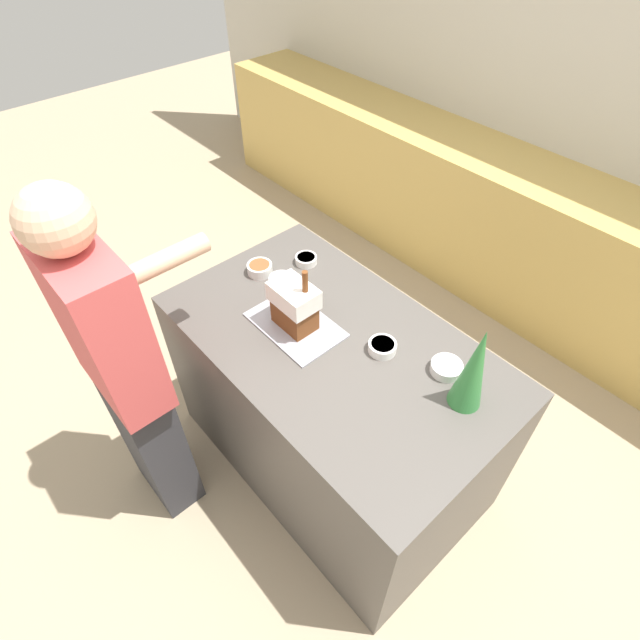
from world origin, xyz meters
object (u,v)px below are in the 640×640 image
object	(u,v)px
decorative_tree	(474,369)
candy_bowl_near_tray_right	(446,367)
candy_bowl_far_left	(260,268)
candy_bowl_beside_tree	(382,347)
candy_bowl_near_tray_left	(281,280)
candy_bowl_behind_tray	(306,259)
person	(125,374)
gingerbread_house	(294,305)
baking_tray	(295,325)

from	to	relation	value
decorative_tree	candy_bowl_near_tray_right	world-z (taller)	decorative_tree
candy_bowl_far_left	candy_bowl_beside_tree	bearing A→B (deg)	5.87
candy_bowl_near_tray_left	candy_bowl_behind_tray	bearing A→B (deg)	102.44
candy_bowl_near_tray_right	candy_bowl_far_left	bearing A→B (deg)	-169.31
candy_bowl_behind_tray	person	world-z (taller)	person
decorative_tree	candy_bowl_near_tray_right	size ratio (longest dim) A/B	3.02
candy_bowl_beside_tree	candy_bowl_far_left	size ratio (longest dim) A/B	0.97
candy_bowl_behind_tray	candy_bowl_far_left	bearing A→B (deg)	-112.84
gingerbread_house	decorative_tree	xyz separation A→B (m)	(0.73, 0.22, 0.07)
candy_bowl_near_tray_right	candy_bowl_far_left	distance (m)	1.00
baking_tray	decorative_tree	xyz separation A→B (m)	(0.73, 0.22, 0.19)
candy_bowl_far_left	person	world-z (taller)	person
candy_bowl_beside_tree	decorative_tree	bearing A→B (deg)	6.98
candy_bowl_beside_tree	candy_bowl_behind_tray	distance (m)	0.66
candy_bowl_near_tray_left	person	distance (m)	0.80
candy_bowl_beside_tree	candy_bowl_behind_tray	size ratio (longest dim) A/B	1.09
candy_bowl_behind_tray	candy_bowl_far_left	distance (m)	0.23
candy_bowl_near_tray_left	person	xyz separation A→B (m)	(-0.01, -0.79, -0.05)
candy_bowl_beside_tree	candy_bowl_behind_tray	bearing A→B (deg)	167.78
candy_bowl_near_tray_right	person	size ratio (longest dim) A/B	0.07
candy_bowl_beside_tree	candy_bowl_far_left	bearing A→B (deg)	-174.13
candy_bowl_near_tray_left	candy_bowl_behind_tray	size ratio (longest dim) A/B	1.08
baking_tray	candy_bowl_near_tray_left	distance (m)	0.28
candy_bowl_beside_tree	candy_bowl_far_left	xyz separation A→B (m)	(-0.73, -0.08, 0.00)
candy_bowl_near_tray_left	candy_bowl_beside_tree	distance (m)	0.60
decorative_tree	candy_bowl_far_left	size ratio (longest dim) A/B	3.16
gingerbread_house	person	world-z (taller)	person
decorative_tree	candy_bowl_beside_tree	world-z (taller)	decorative_tree
candy_bowl_near_tray_right	gingerbread_house	bearing A→B (deg)	-154.35
baking_tray	decorative_tree	bearing A→B (deg)	16.96
candy_bowl_near_tray_left	person	world-z (taller)	person
gingerbread_house	candy_bowl_beside_tree	distance (m)	0.40
candy_bowl_far_left	person	xyz separation A→B (m)	(0.12, -0.77, -0.06)
candy_bowl_beside_tree	candy_bowl_behind_tray	world-z (taller)	candy_bowl_beside_tree
candy_bowl_far_left	candy_bowl_near_tray_right	bearing A→B (deg)	10.69
candy_bowl_far_left	person	distance (m)	0.78
gingerbread_house	candy_bowl_beside_tree	bearing A→B (deg)	26.68
baking_tray	person	world-z (taller)	person
gingerbread_house	person	bearing A→B (deg)	-111.56
candy_bowl_near_tray_right	candy_bowl_far_left	xyz separation A→B (m)	(-0.98, -0.18, 0.00)
candy_bowl_near_tray_left	candy_bowl_near_tray_right	xyz separation A→B (m)	(0.85, 0.16, 0.00)
baking_tray	candy_bowl_near_tray_right	size ratio (longest dim) A/B	3.24
candy_bowl_behind_tray	baking_tray	bearing A→B (deg)	-46.83
candy_bowl_near_tray_left	candy_bowl_beside_tree	bearing A→B (deg)	4.77
candy_bowl_behind_tray	candy_bowl_near_tray_right	bearing A→B (deg)	-1.96
candy_bowl_behind_tray	candy_bowl_near_tray_left	bearing A→B (deg)	-77.56
candy_bowl_behind_tray	person	xyz separation A→B (m)	(0.03, -0.98, -0.05)
gingerbread_house	candy_bowl_behind_tray	xyz separation A→B (m)	(-0.30, 0.31, -0.10)
baking_tray	person	xyz separation A→B (m)	(-0.26, -0.67, -0.03)
candy_bowl_near_tray_left	person	bearing A→B (deg)	-90.78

